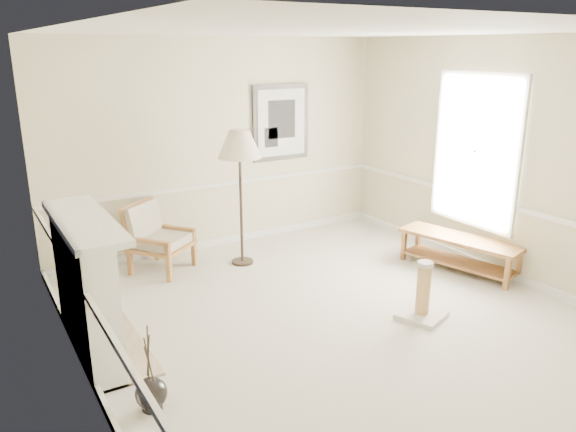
% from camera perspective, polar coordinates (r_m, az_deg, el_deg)
% --- Properties ---
extents(ground, '(5.50, 5.50, 0.00)m').
position_cam_1_polar(ground, '(6.09, 4.59, -10.20)').
color(ground, silver).
rests_on(ground, ground).
extents(room, '(5.04, 5.54, 2.92)m').
position_cam_1_polar(room, '(5.64, 5.73, 7.61)').
color(room, beige).
rests_on(room, ground).
extents(fireplace, '(0.64, 1.64, 1.31)m').
position_cam_1_polar(fireplace, '(5.49, -19.72, -6.97)').
color(fireplace, white).
rests_on(fireplace, ground).
extents(floor_vase, '(0.26, 0.26, 0.75)m').
position_cam_1_polar(floor_vase, '(4.76, -13.72, -17.16)').
color(floor_vase, black).
rests_on(floor_vase, ground).
extents(armchair, '(0.94, 0.95, 0.87)m').
position_cam_1_polar(armchair, '(7.35, -13.40, -1.84)').
color(armchair, olive).
rests_on(armchair, ground).
extents(floor_lamp, '(0.66, 0.66, 1.77)m').
position_cam_1_polar(floor_lamp, '(7.11, -4.94, 6.92)').
color(floor_lamp, black).
rests_on(floor_lamp, ground).
extents(bench, '(0.85, 1.62, 0.44)m').
position_cam_1_polar(bench, '(7.50, 17.03, -3.15)').
color(bench, olive).
rests_on(bench, ground).
extents(scratching_post, '(0.58, 0.58, 0.63)m').
position_cam_1_polar(scratching_post, '(6.14, 13.50, -8.33)').
color(scratching_post, beige).
rests_on(scratching_post, ground).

